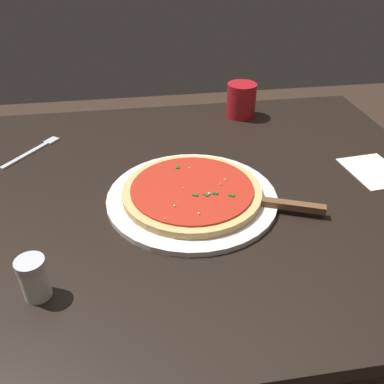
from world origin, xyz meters
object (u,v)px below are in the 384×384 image
Objects in this scene: serving_plate at (192,197)px; fork at (34,150)px; pizza_server at (273,204)px; parmesan_shaker at (34,278)px; cup_tall_drink at (241,100)px; napkin_folded_right at (375,172)px; pizza at (192,191)px.

fork is at bearing -37.20° from serving_plate.
parmesan_shaker is at bearing 20.05° from pizza_server.
napkin_folded_right is (-0.23, 0.37, -0.05)m from cup_tall_drink.
cup_tall_drink is at bearing -127.89° from parmesan_shaker.
parmesan_shaker is (0.29, 0.22, 0.02)m from pizza.
pizza is at bearing 5.58° from napkin_folded_right.
serving_plate is 0.47m from cup_tall_drink.
pizza_server is 0.63m from fork.
fork is at bearing -37.20° from pizza.
serving_plate is 0.17m from pizza_server.
pizza_server is 1.49× the size of napkin_folded_right.
parmesan_shaker reaches higher than serving_plate.
pizza_server reaches higher than fork.
serving_plate is at bearing 62.83° from cup_tall_drink.
cup_tall_drink is 0.62× the size of fork.
fork reaches higher than napkin_folded_right.
pizza is 0.17m from pizza_server.
fork is 0.51m from parmesan_shaker.
serving_plate is 2.44× the size of napkin_folded_right.
cup_tall_drink reaches higher than pizza.
serving_plate is at bearing -22.08° from pizza_server.
pizza_server is 2.98× the size of parmesan_shaker.
pizza_server is 0.31m from napkin_folded_right.
serving_plate is 4.89× the size of parmesan_shaker.
cup_tall_drink is at bearing -117.17° from serving_plate.
serving_plate is at bearing -45.38° from pizza.
pizza_server is at bearing 157.92° from serving_plate.
pizza_server is (-0.16, 0.06, -0.00)m from pizza.
serving_plate is 3.67× the size of cup_tall_drink.
cup_tall_drink is 0.60m from fork.
napkin_folded_right is (-0.29, -0.11, -0.02)m from pizza_server.
fork is at bearing -80.74° from parmesan_shaker.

